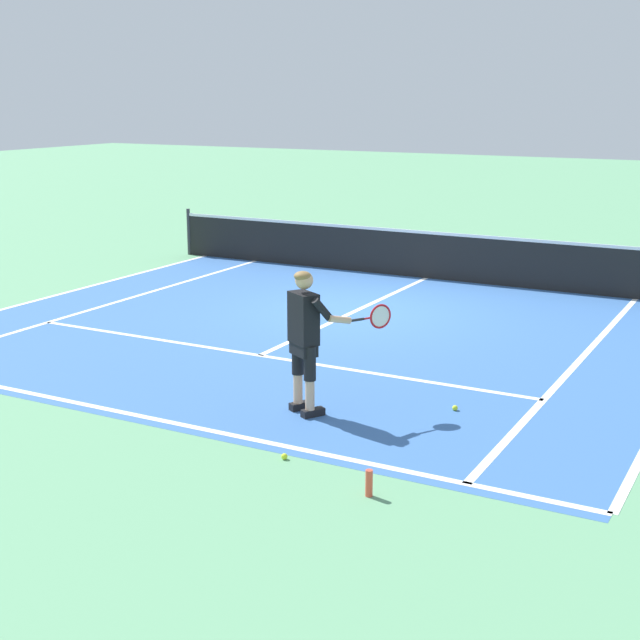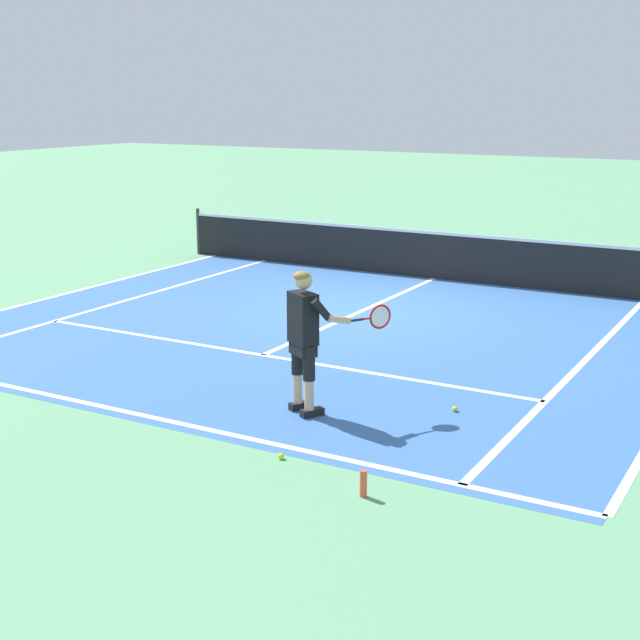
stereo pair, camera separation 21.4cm
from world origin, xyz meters
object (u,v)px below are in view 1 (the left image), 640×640
(tennis_ball_by_baseline, at_px, (455,408))
(water_bottle, at_px, (369,483))
(tennis_ball_near_feet, at_px, (284,456))
(tennis_player, at_px, (306,332))

(tennis_ball_by_baseline, height_order, water_bottle, water_bottle)
(tennis_ball_near_feet, xyz_separation_m, water_bottle, (1.15, -0.38, 0.10))
(tennis_player, xyz_separation_m, tennis_ball_near_feet, (0.48, -1.33, -0.96))
(tennis_ball_by_baseline, distance_m, water_bottle, 2.63)
(tennis_player, bearing_deg, tennis_ball_by_baseline, 31.12)
(water_bottle, bearing_deg, tennis_ball_by_baseline, 92.39)
(tennis_player, relative_size, tennis_ball_by_baseline, 25.95)
(tennis_player, xyz_separation_m, water_bottle, (1.63, -1.71, -0.86))
(tennis_ball_near_feet, bearing_deg, tennis_player, 109.93)
(tennis_ball_near_feet, relative_size, tennis_ball_by_baseline, 1.00)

